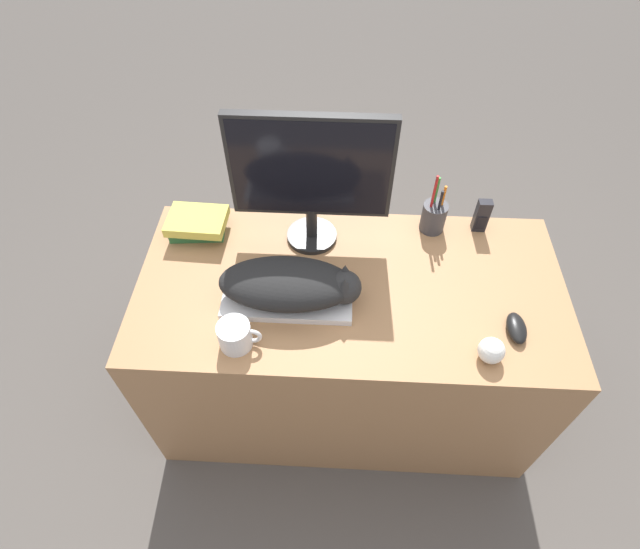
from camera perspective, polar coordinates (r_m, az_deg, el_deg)
name	(u,v)px	position (r m, az deg, el deg)	size (l,w,h in m)	color
ground_plane	(341,469)	(2.03, 2.40, -21.29)	(12.00, 12.00, 0.00)	#4C4742
desk	(346,345)	(1.84, 3.00, -8.07)	(1.34, 0.65, 0.71)	#9E7047
keyboard	(288,298)	(1.51, -3.73, -2.69)	(0.39, 0.17, 0.02)	silver
cat	(293,284)	(1.45, -3.09, -1.09)	(0.42, 0.19, 0.12)	black
monitor	(311,173)	(1.50, -1.07, 11.51)	(0.49, 0.17, 0.47)	black
computer_mouse	(517,328)	(1.54, 21.54, -5.70)	(0.05, 0.11, 0.03)	black
coffee_mug	(236,335)	(1.41, -9.62, -6.88)	(0.12, 0.09, 0.08)	silver
pen_cup	(434,216)	(1.72, 12.87, 6.53)	(0.08, 0.08, 0.23)	#38383D
baseball	(491,350)	(1.45, 19.00, -8.21)	(0.07, 0.07, 0.07)	silver
phone	(482,216)	(1.76, 17.99, 6.40)	(0.05, 0.03, 0.12)	black
book_stack	(197,223)	(1.73, -13.84, 5.70)	(0.20, 0.16, 0.07)	#2D6B38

